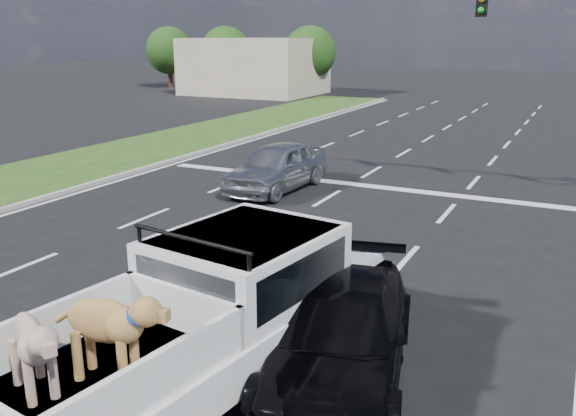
# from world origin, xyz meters

# --- Properties ---
(ground) EXTENTS (160.00, 160.00, 0.00)m
(ground) POSITION_xyz_m (0.00, 0.00, 0.00)
(ground) COLOR black
(ground) RESTS_ON ground
(road_markings) EXTENTS (17.75, 60.00, 0.01)m
(road_markings) POSITION_xyz_m (0.00, 6.56, 0.01)
(road_markings) COLOR silver
(road_markings) RESTS_ON ground
(grass_median_left) EXTENTS (5.00, 60.00, 0.10)m
(grass_median_left) POSITION_xyz_m (-11.50, 6.00, 0.05)
(grass_median_left) COLOR #1F4214
(grass_median_left) RESTS_ON ground
(curb_left) EXTENTS (0.15, 60.00, 0.14)m
(curb_left) POSITION_xyz_m (-9.05, 6.00, 0.07)
(curb_left) COLOR #9C958F
(curb_left) RESTS_ON ground
(building_left) EXTENTS (10.00, 8.00, 4.40)m
(building_left) POSITION_xyz_m (-20.00, 36.00, 2.20)
(building_left) COLOR beige
(building_left) RESTS_ON ground
(tree_far_a) EXTENTS (4.20, 4.20, 5.40)m
(tree_far_a) POSITION_xyz_m (-30.00, 38.00, 3.29)
(tree_far_a) COLOR #332114
(tree_far_a) RESTS_ON ground
(tree_far_b) EXTENTS (4.20, 4.20, 5.40)m
(tree_far_b) POSITION_xyz_m (-24.00, 38.00, 3.29)
(tree_far_b) COLOR #332114
(tree_far_b) RESTS_ON ground
(tree_far_c) EXTENTS (4.20, 4.20, 5.40)m
(tree_far_c) POSITION_xyz_m (-16.00, 38.00, 3.29)
(tree_far_c) COLOR #332114
(tree_far_c) RESTS_ON ground
(pickup_truck) EXTENTS (2.90, 6.11, 2.20)m
(pickup_truck) POSITION_xyz_m (0.62, -2.15, 1.03)
(pickup_truck) COLOR black
(pickup_truck) RESTS_ON ground
(silver_sedan) EXTENTS (1.94, 4.37, 1.46)m
(silver_sedan) POSITION_xyz_m (-3.58, 8.31, 0.73)
(silver_sedan) COLOR #B2B4B9
(silver_sedan) RESTS_ON ground
(black_coupe) EXTENTS (2.83, 4.82, 1.31)m
(black_coupe) POSITION_xyz_m (2.20, -0.87, 0.66)
(black_coupe) COLOR black
(black_coupe) RESTS_ON ground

